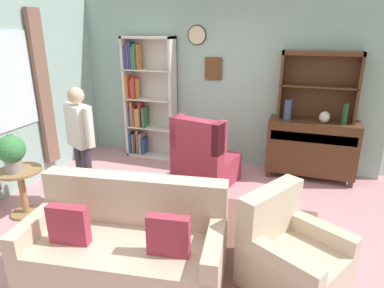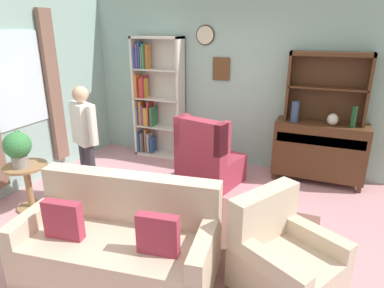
% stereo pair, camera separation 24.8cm
% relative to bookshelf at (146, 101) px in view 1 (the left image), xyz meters
% --- Properties ---
extents(ground_plane, '(5.40, 4.60, 0.02)m').
position_rel_bookshelf_xyz_m(ground_plane, '(1.35, -1.94, -1.03)').
color(ground_plane, '#C68C93').
extents(wall_back, '(5.00, 0.09, 2.80)m').
position_rel_bookshelf_xyz_m(wall_back, '(1.34, 0.19, 0.38)').
color(wall_back, '#93B7AD').
rests_on(wall_back, ground_plane).
extents(area_rug, '(2.80, 2.15, 0.01)m').
position_rel_bookshelf_xyz_m(area_rug, '(1.55, -2.24, -1.02)').
color(area_rug, brown).
rests_on(area_rug, ground_plane).
extents(bookshelf, '(0.90, 0.30, 2.10)m').
position_rel_bookshelf_xyz_m(bookshelf, '(0.00, 0.00, 0.00)').
color(bookshelf, silver).
rests_on(bookshelf, ground_plane).
extents(sideboard, '(1.30, 0.45, 0.92)m').
position_rel_bookshelf_xyz_m(sideboard, '(2.81, -0.08, -0.51)').
color(sideboard, '#4C2D19').
rests_on(sideboard, ground_plane).
extents(sideboard_hutch, '(1.10, 0.26, 1.00)m').
position_rel_bookshelf_xyz_m(sideboard_hutch, '(2.81, 0.03, 0.54)').
color(sideboard_hutch, '#4C2D19').
rests_on(sideboard_hutch, sideboard).
extents(vase_tall, '(0.11, 0.11, 0.31)m').
position_rel_bookshelf_xyz_m(vase_tall, '(2.42, -0.16, 0.05)').
color(vase_tall, '#33476B').
rests_on(vase_tall, sideboard).
extents(vase_round, '(0.15, 0.15, 0.17)m').
position_rel_bookshelf_xyz_m(vase_round, '(2.94, -0.15, -0.02)').
color(vase_round, beige).
rests_on(vase_round, sideboard).
extents(bottle_wine, '(0.07, 0.07, 0.30)m').
position_rel_bookshelf_xyz_m(bottle_wine, '(3.20, -0.17, 0.05)').
color(bottle_wine, '#194223').
rests_on(bottle_wine, sideboard).
extents(couch_floral, '(1.90, 1.10, 0.90)m').
position_rel_bookshelf_xyz_m(couch_floral, '(1.21, -2.93, -0.71)').
color(couch_floral, beige).
rests_on(couch_floral, ground_plane).
extents(armchair_floral, '(1.05, 1.04, 0.88)m').
position_rel_bookshelf_xyz_m(armchair_floral, '(2.67, -2.58, -0.73)').
color(armchair_floral, beige).
rests_on(armchair_floral, ground_plane).
extents(wingback_chair, '(0.95, 0.96, 1.05)m').
position_rel_bookshelf_xyz_m(wingback_chair, '(1.32, -0.84, -0.64)').
color(wingback_chair, '#A33347').
rests_on(wingback_chair, ground_plane).
extents(plant_stand, '(0.52, 0.52, 0.60)m').
position_rel_bookshelf_xyz_m(plant_stand, '(-0.55, -2.37, -0.65)').
color(plant_stand, '#997047').
rests_on(plant_stand, ground_plane).
extents(potted_plant_large, '(0.33, 0.33, 0.45)m').
position_rel_bookshelf_xyz_m(potted_plant_large, '(-0.56, -2.43, -0.16)').
color(potted_plant_large, gray).
rests_on(potted_plant_large, plant_stand).
extents(person_reading, '(0.50, 0.33, 1.56)m').
position_rel_bookshelf_xyz_m(person_reading, '(0.03, -1.90, -0.11)').
color(person_reading, '#38333D').
rests_on(person_reading, ground_plane).
extents(coffee_table, '(0.80, 0.50, 0.42)m').
position_rel_bookshelf_xyz_m(coffee_table, '(1.50, -2.17, -0.67)').
color(coffee_table, '#4C2D19').
rests_on(coffee_table, ground_plane).
extents(book_stack, '(0.18, 0.17, 0.07)m').
position_rel_bookshelf_xyz_m(book_stack, '(1.56, -2.08, -0.57)').
color(book_stack, '#3F3833').
rests_on(book_stack, coffee_table).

